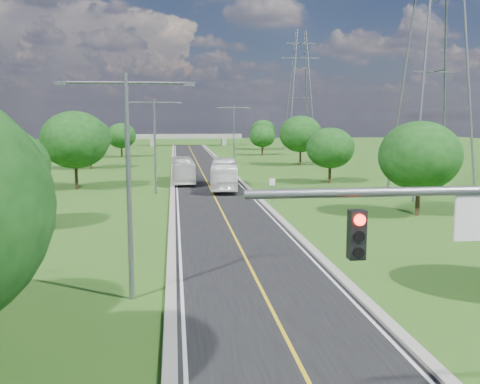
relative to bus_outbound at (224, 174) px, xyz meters
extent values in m
plane|color=#2E5718|center=(-1.56, 11.99, -1.70)|extent=(260.00, 260.00, 0.00)
cube|color=black|center=(-1.56, 17.99, -1.67)|extent=(8.00, 150.00, 0.06)
cube|color=gray|center=(-5.81, 17.99, -1.59)|extent=(0.50, 150.00, 0.22)
cube|color=gray|center=(2.69, 17.99, -1.59)|extent=(0.50, 150.00, 0.22)
cylinder|color=slate|center=(0.04, -49.01, 4.90)|extent=(8.40, 0.20, 0.20)
cube|color=black|center=(-1.76, -49.01, 4.00)|extent=(0.35, 0.28, 1.05)
cylinder|color=#FF140C|center=(-1.76, -49.17, 4.35)|extent=(0.24, 0.06, 0.24)
cylinder|color=slate|center=(3.64, -10.01, -0.50)|extent=(0.08, 0.08, 2.40)
cube|color=white|center=(3.64, -10.04, 0.30)|extent=(0.55, 0.04, 0.70)
cube|color=gray|center=(-11.56, 91.99, -0.70)|extent=(1.20, 3.00, 2.00)
cube|color=gray|center=(8.44, 91.99, -0.70)|extent=(1.20, 3.00, 2.00)
cube|color=gray|center=(-1.56, 91.99, 0.90)|extent=(30.00, 3.00, 1.20)
cylinder|color=slate|center=(-7.56, -36.01, 3.30)|extent=(0.22, 0.22, 10.00)
cylinder|color=slate|center=(-8.96, -36.01, 7.90)|extent=(2.80, 0.12, 0.12)
cylinder|color=slate|center=(-6.16, -36.01, 7.90)|extent=(2.80, 0.12, 0.12)
cube|color=slate|center=(-10.26, -36.01, 7.85)|extent=(0.50, 0.25, 0.18)
cube|color=slate|center=(-4.86, -36.01, 7.85)|extent=(0.50, 0.25, 0.18)
cylinder|color=slate|center=(-7.56, -3.01, 3.30)|extent=(0.22, 0.22, 10.00)
cylinder|color=slate|center=(-8.96, -3.01, 7.90)|extent=(2.80, 0.12, 0.12)
cylinder|color=slate|center=(-6.16, -3.01, 7.90)|extent=(2.80, 0.12, 0.12)
cube|color=slate|center=(-10.26, -3.01, 7.85)|extent=(0.50, 0.25, 0.18)
cube|color=slate|center=(-4.86, -3.01, 7.85)|extent=(0.50, 0.25, 0.18)
cylinder|color=slate|center=(4.44, 29.99, 3.30)|extent=(0.22, 0.22, 10.00)
cylinder|color=slate|center=(3.04, 29.99, 7.90)|extent=(2.80, 0.12, 0.12)
cylinder|color=slate|center=(5.84, 29.99, 7.90)|extent=(2.80, 0.12, 0.12)
cube|color=slate|center=(1.74, 29.99, 7.85)|extent=(0.50, 0.25, 0.18)
cube|color=slate|center=(7.14, 29.99, 7.85)|extent=(0.50, 0.25, 0.18)
cube|color=slate|center=(24.44, 66.99, 20.14)|extent=(9.00, 0.25, 0.25)
cube|color=slate|center=(24.44, 66.99, 23.50)|extent=(7.00, 0.25, 0.25)
cylinder|color=black|center=(-17.56, -20.01, -0.35)|extent=(0.36, 0.36, 2.70)
ellipsoid|color=#113B10|center=(-17.56, -20.01, 2.95)|extent=(6.30, 6.30, 5.36)
cylinder|color=black|center=(-16.56, 1.99, -0.08)|extent=(0.36, 0.36, 3.24)
ellipsoid|color=#113B10|center=(-16.56, 1.99, 3.88)|extent=(7.56, 7.56, 6.43)
cylinder|color=black|center=(-18.56, 25.99, -0.26)|extent=(0.36, 0.36, 2.88)
ellipsoid|color=#113B10|center=(-18.56, 25.99, 3.26)|extent=(6.72, 6.72, 5.71)
cylinder|color=black|center=(-16.06, 49.99, -0.44)|extent=(0.36, 0.36, 2.52)
ellipsoid|color=#113B10|center=(-16.06, 49.99, 2.64)|extent=(5.88, 5.88, 5.00)
cylinder|color=black|center=(14.44, -18.01, -0.26)|extent=(0.36, 0.36, 2.88)
ellipsoid|color=#113B10|center=(14.44, -18.01, 3.26)|extent=(6.72, 6.72, 5.71)
cylinder|color=black|center=(13.44, 3.99, -0.44)|extent=(0.36, 0.36, 2.52)
ellipsoid|color=#113B10|center=(13.44, 3.99, 2.64)|extent=(5.88, 5.88, 5.00)
cylinder|color=black|center=(15.44, 27.99, -0.17)|extent=(0.36, 0.36, 3.06)
ellipsoid|color=#113B10|center=(15.44, 27.99, 3.57)|extent=(7.14, 7.14, 6.07)
cylinder|color=black|center=(12.94, 51.99, -0.53)|extent=(0.36, 0.36, 2.34)
ellipsoid|color=#113B10|center=(12.94, 51.99, 2.33)|extent=(5.46, 5.46, 4.64)
cylinder|color=black|center=(16.44, 71.99, -0.35)|extent=(0.36, 0.36, 2.70)
ellipsoid|color=#113B10|center=(16.44, 71.99, 2.95)|extent=(6.30, 6.30, 5.36)
imported|color=white|center=(0.00, 0.00, 0.00)|extent=(3.88, 12.01, 3.29)
imported|color=silver|center=(-4.51, 6.59, -0.14)|extent=(2.71, 10.84, 3.01)
camera|label=1|loc=(-5.55, -59.64, 6.47)|focal=40.00mm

